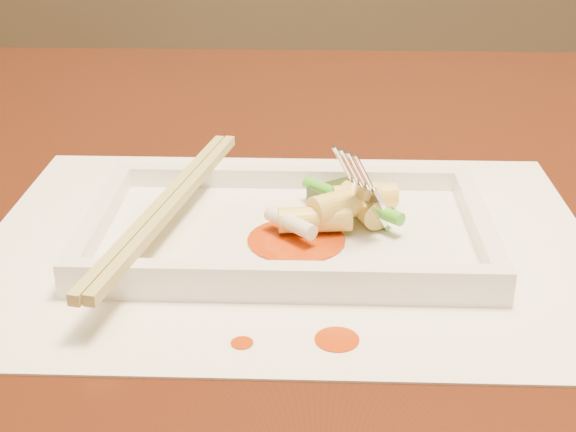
{
  "coord_description": "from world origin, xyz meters",
  "views": [
    {
      "loc": [
        -0.04,
        -0.55,
        0.99
      ],
      "look_at": [
        -0.05,
        -0.08,
        0.77
      ],
      "focal_mm": 50.0,
      "sensor_mm": 36.0,
      "label": 1
    }
  ],
  "objects_px": {
    "placemat": "(288,242)",
    "chopstick_a": "(162,204)",
    "table": "(357,308)",
    "fork": "(399,114)",
    "plate_base": "(288,235)"
  },
  "relations": [
    {
      "from": "placemat",
      "to": "chopstick_a",
      "type": "height_order",
      "value": "chopstick_a"
    },
    {
      "from": "table",
      "to": "fork",
      "type": "distance_m",
      "value": 0.2
    },
    {
      "from": "chopstick_a",
      "to": "fork",
      "type": "relative_size",
      "value": 1.78
    },
    {
      "from": "plate_base",
      "to": "chopstick_a",
      "type": "xyz_separation_m",
      "value": [
        -0.08,
        0.0,
        0.02
      ]
    },
    {
      "from": "table",
      "to": "placemat",
      "type": "distance_m",
      "value": 0.14
    },
    {
      "from": "table",
      "to": "plate_base",
      "type": "relative_size",
      "value": 5.38
    },
    {
      "from": "placemat",
      "to": "plate_base",
      "type": "distance_m",
      "value": 0.0
    },
    {
      "from": "table",
      "to": "plate_base",
      "type": "bearing_deg",
      "value": -122.25
    },
    {
      "from": "chopstick_a",
      "to": "fork",
      "type": "xyz_separation_m",
      "value": [
        0.15,
        0.02,
        0.06
      ]
    },
    {
      "from": "table",
      "to": "chopstick_a",
      "type": "relative_size",
      "value": 5.61
    },
    {
      "from": "placemat",
      "to": "fork",
      "type": "height_order",
      "value": "fork"
    },
    {
      "from": "plate_base",
      "to": "placemat",
      "type": "bearing_deg",
      "value": 90.0
    },
    {
      "from": "chopstick_a",
      "to": "table",
      "type": "bearing_deg",
      "value": 31.77
    },
    {
      "from": "placemat",
      "to": "plate_base",
      "type": "relative_size",
      "value": 1.54
    },
    {
      "from": "plate_base",
      "to": "chopstick_a",
      "type": "height_order",
      "value": "chopstick_a"
    }
  ]
}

